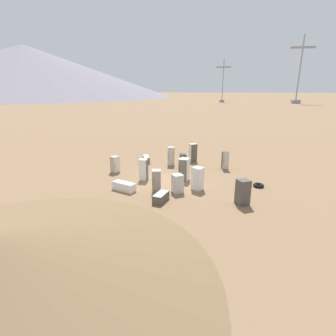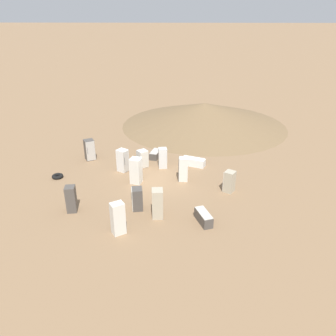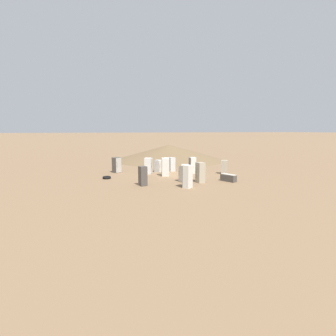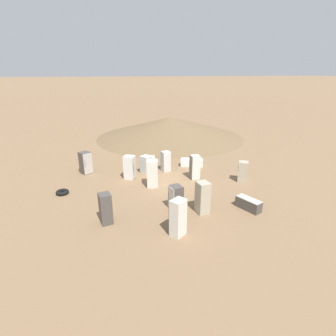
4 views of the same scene
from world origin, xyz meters
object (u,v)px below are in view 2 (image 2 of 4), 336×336
(discarded_fridge_2, at_px, (204,217))
(scrap_tire, at_px, (58,176))
(discarded_fridge_3, at_px, (71,199))
(discarded_fridge_12, at_px, (118,218))
(discarded_fridge_13, at_px, (143,159))
(discarded_fridge_1, at_px, (123,160))
(discarded_fridge_7, at_px, (90,150))
(discarded_fridge_9, at_px, (157,203))
(discarded_fridge_11, at_px, (137,199))
(discarded_fridge_8, at_px, (163,158))
(discarded_fridge_10, at_px, (155,154))
(discarded_fridge_0, at_px, (229,182))
(discarded_fridge_5, at_px, (136,171))
(discarded_fridge_6, at_px, (193,162))
(discarded_fridge_4, at_px, (183,169))

(discarded_fridge_2, relative_size, scrap_tire, 1.95)
(discarded_fridge_3, relative_size, discarded_fridge_12, 0.89)
(discarded_fridge_13, bearing_deg, discarded_fridge_1, -7.03)
(discarded_fridge_1, bearing_deg, discarded_fridge_2, 72.83)
(discarded_fridge_1, xyz_separation_m, scrap_tire, (4.77, 1.46, -0.77))
(discarded_fridge_2, distance_m, scrap_tire, 12.00)
(discarded_fridge_1, distance_m, discarded_fridge_3, 6.31)
(discarded_fridge_3, relative_size, discarded_fridge_7, 0.98)
(discarded_fridge_7, xyz_separation_m, discarded_fridge_9, (-6.43, 8.44, 0.06))
(discarded_fridge_12, bearing_deg, discarded_fridge_11, 40.42)
(discarded_fridge_3, bearing_deg, discarded_fridge_8, 42.37)
(discarded_fridge_1, bearing_deg, discarded_fridge_10, 171.57)
(discarded_fridge_9, relative_size, discarded_fridge_11, 1.27)
(discarded_fridge_3, distance_m, discarded_fridge_7, 8.11)
(discarded_fridge_3, xyz_separation_m, discarded_fridge_7, (1.02, -8.05, 0.01))
(scrap_tire, bearing_deg, discarded_fridge_0, 173.45)
(discarded_fridge_5, bearing_deg, discarded_fridge_11, -68.03)
(discarded_fridge_2, distance_m, discarded_fridge_12, 5.04)
(discarded_fridge_6, bearing_deg, discarded_fridge_0, -129.39)
(discarded_fridge_3, height_order, discarded_fridge_12, discarded_fridge_12)
(discarded_fridge_2, bearing_deg, discarded_fridge_9, 149.23)
(discarded_fridge_2, distance_m, discarded_fridge_5, 6.78)
(discarded_fridge_5, height_order, discarded_fridge_10, discarded_fridge_5)
(discarded_fridge_4, relative_size, discarded_fridge_9, 0.98)
(discarded_fridge_10, bearing_deg, discarded_fridge_13, -101.60)
(discarded_fridge_0, height_order, discarded_fridge_2, discarded_fridge_0)
(discarded_fridge_0, xyz_separation_m, discarded_fridge_7, (11.13, -5.04, 0.11))
(discarded_fridge_5, relative_size, discarded_fridge_6, 0.96)
(discarded_fridge_0, bearing_deg, discarded_fridge_11, 145.21)
(discarded_fridge_5, xyz_separation_m, discarded_fridge_13, (-0.13, -2.77, -0.26))
(discarded_fridge_12, distance_m, discarded_fridge_13, 8.93)
(discarded_fridge_0, distance_m, discarded_fridge_13, 7.51)
(discarded_fridge_11, bearing_deg, discarded_fridge_13, -7.14)
(discarded_fridge_4, bearing_deg, discarded_fridge_9, 164.07)
(discarded_fridge_9, distance_m, scrap_tire, 9.38)
(discarded_fridge_12, bearing_deg, discarded_fridge_9, 6.41)
(discarded_fridge_1, bearing_deg, scrap_tire, -41.57)
(discarded_fridge_0, height_order, discarded_fridge_4, discarded_fridge_4)
(discarded_fridge_8, relative_size, discarded_fridge_11, 1.12)
(discarded_fridge_13, height_order, scrap_tire, discarded_fridge_13)
(discarded_fridge_0, distance_m, discarded_fridge_7, 12.22)
(discarded_fridge_2, bearing_deg, discarded_fridge_4, 81.99)
(discarded_fridge_7, xyz_separation_m, discarded_fridge_13, (-4.64, 1.26, -0.17))
(discarded_fridge_3, bearing_deg, discarded_fridge_9, -13.88)
(discarded_fridge_2, distance_m, discarded_fridge_13, 8.90)
(discarded_fridge_6, distance_m, discarded_fridge_9, 7.97)
(discarded_fridge_11, xyz_separation_m, scrap_tire, (6.64, -4.05, -0.61))
(discarded_fridge_10, bearing_deg, discarded_fridge_5, -89.16)
(discarded_fridge_12, bearing_deg, discarded_fridge_6, 31.17)
(discarded_fridge_13, bearing_deg, discarded_fridge_9, 66.02)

